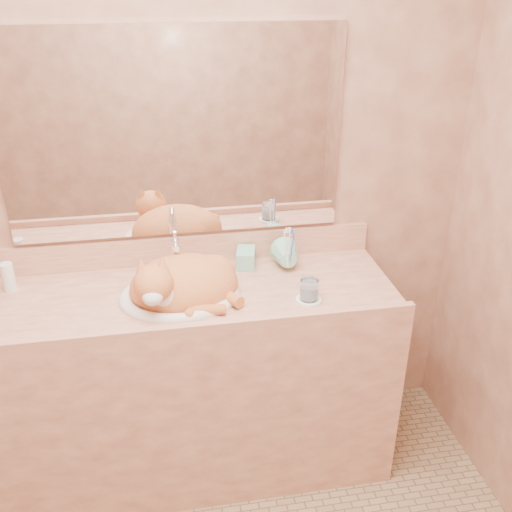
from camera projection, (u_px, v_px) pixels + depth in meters
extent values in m
cube|color=brown|center=(177.00, 170.00, 2.23)|extent=(2.40, 0.02, 2.50)
cube|color=white|center=(175.00, 136.00, 2.16)|extent=(1.30, 0.02, 0.80)
imported|color=#7FCCAC|center=(245.00, 254.00, 2.29)|extent=(0.09, 0.09, 0.16)
imported|color=#7FCCAC|center=(289.00, 262.00, 2.29)|extent=(0.12, 0.12, 0.11)
cylinder|color=white|center=(309.00, 300.00, 2.12)|extent=(0.10, 0.10, 0.01)
cylinder|color=white|center=(309.00, 289.00, 2.10)|extent=(0.07, 0.07, 0.08)
cylinder|color=white|center=(8.00, 277.00, 2.17)|extent=(0.05, 0.05, 0.11)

